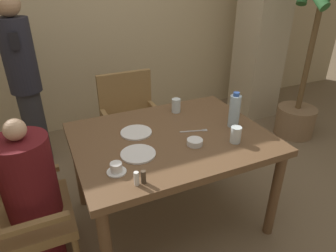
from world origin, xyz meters
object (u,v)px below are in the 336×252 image
standing_host (24,80)px  glass_tall_mid (236,135)px  plate_main_right (136,132)px  chair_left_side (9,212)px  chair_far_side (131,118)px  potted_palm (306,75)px  plate_main_left (138,154)px  water_bottle (234,111)px  teacup_with_saucer (116,169)px  bowl_small (195,142)px  glass_tall_near (176,106)px  diner_in_left_chair (33,196)px  glass_tall_far (234,109)px

standing_host → glass_tall_mid: standing_host is taller
plate_main_right → chair_left_side: bearing=-171.4°
chair_far_side → potted_palm: (1.94, -0.30, 0.28)m
chair_far_side → potted_palm: size_ratio=0.43×
plate_main_left → water_bottle: 0.78m
plate_main_right → teacup_with_saucer: (-0.25, -0.39, 0.02)m
chair_far_side → potted_palm: 1.98m
plate_main_left → teacup_with_saucer: 0.21m
plate_main_left → teacup_with_saucer: bearing=-144.7°
bowl_small → glass_tall_near: 0.53m
standing_host → glass_tall_mid: size_ratio=14.65×
potted_palm → teacup_with_saucer: bearing=-159.8°
diner_in_left_chair → teacup_with_saucer: size_ratio=9.51×
chair_left_side → teacup_with_saucer: (0.62, -0.26, 0.31)m
plate_main_left → glass_tall_far: bearing=14.7°
diner_in_left_chair → glass_tall_mid: 1.34m
diner_in_left_chair → plate_main_right: 0.77m
bowl_small → diner_in_left_chair: bearing=170.2°
teacup_with_saucer → glass_tall_far: size_ratio=1.01×
standing_host → glass_tall_near: standing_host is taller
potted_palm → plate_main_right: (-2.15, -0.49, 0.01)m
glass_tall_far → plate_main_right: bearing=177.3°
chair_far_side → water_bottle: water_bottle is taller
glass_tall_far → bowl_small: bearing=-151.4°
chair_far_side → plate_main_right: 0.87m
chair_far_side → plate_main_right: bearing=-104.8°
teacup_with_saucer → water_bottle: bearing=12.0°
chair_left_side → glass_tall_near: (1.29, 0.34, 0.34)m
standing_host → potted_palm: (2.82, -0.67, -0.13)m
water_bottle → plate_main_left: bearing=-174.2°
glass_tall_near → standing_host: bearing=138.5°
plate_main_right → glass_tall_far: (0.80, -0.04, 0.05)m
chair_far_side → bowl_small: (0.09, -1.10, 0.30)m
diner_in_left_chair → teacup_with_saucer: 0.59m
plate_main_left → glass_tall_mid: glass_tall_mid is taller
bowl_small → water_bottle: 0.42m
glass_tall_near → glass_tall_mid: bearing=-75.8°
chair_left_side → potted_palm: 3.10m
plate_main_right → chair_far_side: bearing=75.2°
glass_tall_far → diner_in_left_chair: bearing=-176.4°
potted_palm → plate_main_right: potted_palm is taller
chair_left_side → plate_main_right: (0.87, 0.13, 0.29)m
diner_in_left_chair → potted_palm: bearing=12.3°
teacup_with_saucer → glass_tall_near: size_ratio=1.01×
diner_in_left_chair → chair_left_side: bearing=-180.0°
water_bottle → glass_tall_near: (-0.28, 0.39, -0.07)m
glass_tall_near → teacup_with_saucer: bearing=-138.2°
standing_host → glass_tall_near: bearing=-41.5°
diner_in_left_chair → potted_palm: (2.87, 0.62, 0.20)m
glass_tall_near → chair_far_side: bearing=108.8°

